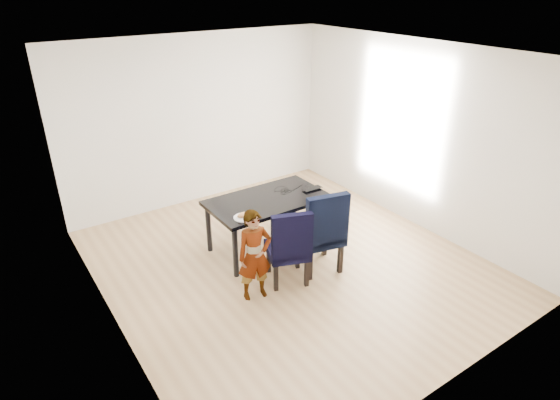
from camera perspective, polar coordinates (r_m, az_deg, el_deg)
floor at (r=6.30m, az=1.04°, el=-7.68°), size 4.50×5.00×0.01m
ceiling at (r=5.30m, az=1.28°, el=17.53°), size 4.50×5.00×0.01m
wall_back at (r=7.73m, az=-9.83°, el=9.53°), size 4.50×0.01×2.70m
wall_front at (r=4.12m, az=21.96°, el=-7.30°), size 4.50×0.01×2.70m
wall_left at (r=4.83m, az=-21.23°, el=-2.09°), size 0.01×5.00×2.70m
wall_right at (r=7.14m, az=16.21°, el=7.51°), size 0.01×5.00×2.70m
dining_table at (r=6.45m, az=-1.50°, el=-2.84°), size 1.60×0.90×0.75m
chair_left at (r=5.72m, az=0.90°, el=-5.37°), size 0.63×0.65×1.01m
chair_right at (r=5.95m, az=4.71°, el=-3.53°), size 0.65×0.67×1.13m
child at (r=5.40m, az=-3.11°, el=-6.75°), size 0.46×0.34×1.13m
plate at (r=5.80m, az=-4.48°, el=-2.14°), size 0.30×0.30×0.01m
sandwich at (r=5.78m, az=-4.53°, el=-1.81°), size 0.17×0.10×0.06m
laptop at (r=6.59m, az=3.73°, el=1.50°), size 0.29×0.19×0.02m
cable_tangle at (r=6.47m, az=0.76°, el=0.99°), size 0.17×0.17×0.01m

